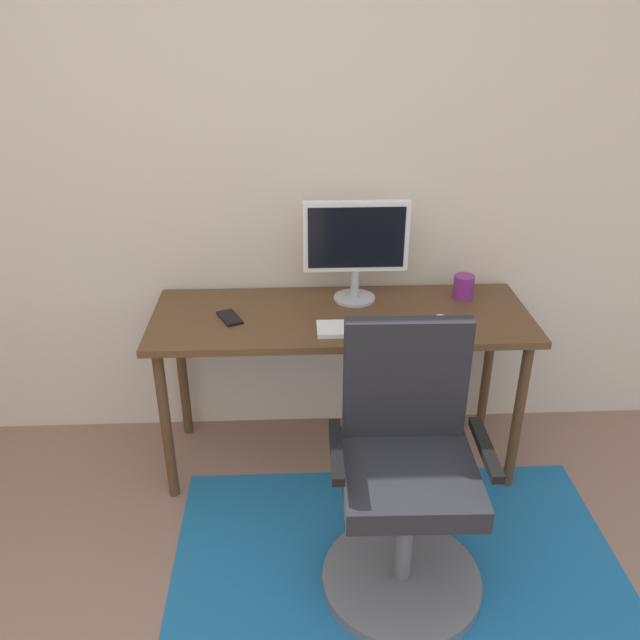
{
  "coord_description": "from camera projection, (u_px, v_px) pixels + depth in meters",
  "views": [
    {
      "loc": [
        0.33,
        -0.57,
        1.93
      ],
      "look_at": [
        0.42,
        1.6,
        0.84
      ],
      "focal_mm": 36.37,
      "sensor_mm": 36.0,
      "label": 1
    }
  ],
  "objects": [
    {
      "name": "area_rug",
      "position": [
        397.0,
        563.0,
        2.46
      ],
      "size": [
        1.69,
        1.06,
        0.01
      ],
      "primitive_type": "cube",
      "color": "#1D6499",
      "rests_on": "ground"
    },
    {
      "name": "cell_phone",
      "position": [
        230.0,
        318.0,
        2.66
      ],
      "size": [
        0.12,
        0.16,
        0.01
      ],
      "primitive_type": "cube",
      "rotation": [
        0.0,
        0.0,
        0.44
      ],
      "color": "black",
      "rests_on": "desk"
    },
    {
      "name": "desk",
      "position": [
        341.0,
        331.0,
        2.73
      ],
      "size": [
        1.58,
        0.57,
        0.74
      ],
      "color": "brown",
      "rests_on": "ground"
    },
    {
      "name": "office_chair",
      "position": [
        405.0,
        493.0,
        2.24
      ],
      "size": [
        0.58,
        0.58,
        0.99
      ],
      "rotation": [
        0.0,
        0.0,
        -0.02
      ],
      "color": "slate",
      "rests_on": "ground"
    },
    {
      "name": "coffee_cup",
      "position": [
        464.0,
        287.0,
        2.82
      ],
      "size": [
        0.09,
        0.09,
        0.1
      ],
      "primitive_type": "cylinder",
      "color": "#7E2A7B",
      "rests_on": "desk"
    },
    {
      "name": "keyboard",
      "position": [
        371.0,
        328.0,
        2.56
      ],
      "size": [
        0.43,
        0.13,
        0.02
      ],
      "primitive_type": "cube",
      "color": "white",
      "rests_on": "desk"
    },
    {
      "name": "monitor",
      "position": [
        356.0,
        242.0,
        2.71
      ],
      "size": [
        0.44,
        0.18,
        0.44
      ],
      "color": "#B2B2B7",
      "rests_on": "desk"
    },
    {
      "name": "computer_mouse",
      "position": [
        442.0,
        321.0,
        2.6
      ],
      "size": [
        0.06,
        0.1,
        0.03
      ],
      "primitive_type": "ellipsoid",
      "color": "white",
      "rests_on": "desk"
    },
    {
      "name": "wall_back",
      "position": [
        214.0,
        161.0,
        2.74
      ],
      "size": [
        6.0,
        0.1,
        2.6
      ],
      "primitive_type": "cube",
      "color": "beige",
      "rests_on": "ground"
    }
  ]
}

